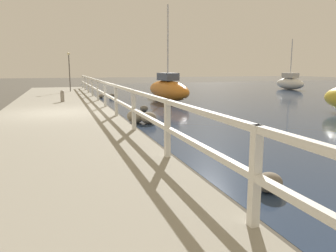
{
  "coord_description": "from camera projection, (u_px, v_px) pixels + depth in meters",
  "views": [
    {
      "loc": [
        0.16,
        -13.13,
        1.94
      ],
      "look_at": [
        3.46,
        -3.13,
        0.09
      ],
      "focal_mm": 35.0,
      "sensor_mm": 36.0,
      "label": 1
    }
  ],
  "objects": [
    {
      "name": "ground_plane",
      "position": [
        57.0,
        120.0,
        12.57
      ],
      "size": [
        120.0,
        120.0,
        0.0
      ],
      "primitive_type": "plane",
      "color": "#4C473D"
    },
    {
      "name": "dock_walkway",
      "position": [
        57.0,
        116.0,
        12.55
      ],
      "size": [
        4.3,
        36.0,
        0.28
      ],
      "color": "gray",
      "rests_on": "ground"
    },
    {
      "name": "railing",
      "position": [
        110.0,
        92.0,
        13.02
      ],
      "size": [
        0.1,
        32.5,
        1.1
      ],
      "color": "white",
      "rests_on": "dock_walkway"
    },
    {
      "name": "boulder_downstream",
      "position": [
        101.0,
        96.0,
        21.86
      ],
      "size": [
        0.36,
        0.33,
        0.27
      ],
      "color": "gray",
      "rests_on": "ground"
    },
    {
      "name": "boulder_far_strip",
      "position": [
        144.0,
        108.0,
        14.97
      ],
      "size": [
        0.38,
        0.34,
        0.28
      ],
      "color": "#666056",
      "rests_on": "ground"
    },
    {
      "name": "boulder_mid_strip",
      "position": [
        149.0,
        118.0,
        11.65
      ],
      "size": [
        0.57,
        0.51,
        0.42
      ],
      "color": "gray",
      "rests_on": "ground"
    },
    {
      "name": "boulder_water_edge",
      "position": [
        112.0,
        96.0,
        21.74
      ],
      "size": [
        0.41,
        0.37,
        0.31
      ],
      "color": "#666056",
      "rests_on": "ground"
    },
    {
      "name": "boulder_upstream",
      "position": [
        269.0,
        182.0,
        5.19
      ],
      "size": [
        0.43,
        0.39,
        0.32
      ],
      "color": "slate",
      "rests_on": "ground"
    },
    {
      "name": "boulder_near_dock",
      "position": [
        136.0,
        116.0,
        11.83
      ],
      "size": [
        0.65,
        0.59,
        0.49
      ],
      "color": "gray",
      "rests_on": "ground"
    },
    {
      "name": "mooring_bollard",
      "position": [
        62.0,
        96.0,
        16.52
      ],
      "size": [
        0.19,
        0.19,
        0.58
      ],
      "color": "gray",
      "rests_on": "dock_walkway"
    },
    {
      "name": "dock_lamp",
      "position": [
        69.0,
        65.0,
        23.78
      ],
      "size": [
        0.21,
        0.21,
        2.82
      ],
      "color": "#514C47",
      "rests_on": "dock_walkway"
    },
    {
      "name": "sailboat_orange",
      "position": [
        168.0,
        89.0,
        20.12
      ],
      "size": [
        1.63,
        5.59,
        5.67
      ],
      "rotation": [
        0.0,
        0.0,
        0.09
      ],
      "color": "orange",
      "rests_on": "water_surface"
    },
    {
      "name": "sailboat_white",
      "position": [
        290.0,
        83.0,
        30.8
      ],
      "size": [
        1.23,
        3.89,
        4.62
      ],
      "rotation": [
        0.0,
        0.0,
        -0.03
      ],
      "color": "white",
      "rests_on": "water_surface"
    }
  ]
}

